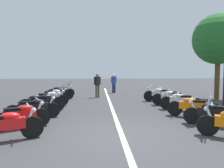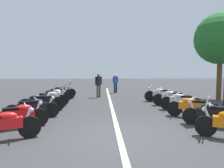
# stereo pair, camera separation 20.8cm
# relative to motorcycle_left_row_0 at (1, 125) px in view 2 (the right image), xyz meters

# --- Properties ---
(ground_plane) EXTENTS (80.00, 80.00, 0.00)m
(ground_plane) POSITION_rel_motorcycle_left_row_0_xyz_m (0.25, -3.29, -0.46)
(ground_plane) COLOR #38383A
(lane_centre_stripe) EXTENTS (21.60, 0.16, 0.01)m
(lane_centre_stripe) POSITION_rel_motorcycle_left_row_0_xyz_m (5.33, -3.29, -0.45)
(lane_centre_stripe) COLOR beige
(lane_centre_stripe) RESTS_ON ground_plane
(motorcycle_left_row_0) EXTENTS (1.06, 2.02, 1.00)m
(motorcycle_left_row_0) POSITION_rel_motorcycle_left_row_0_xyz_m (0.00, 0.00, 0.00)
(motorcycle_left_row_0) COLOR black
(motorcycle_left_row_0) RESTS_ON ground_plane
(motorcycle_left_row_1) EXTENTS (1.05, 1.84, 1.00)m
(motorcycle_left_row_1) POSITION_rel_motorcycle_left_row_0_xyz_m (1.25, 0.01, -0.00)
(motorcycle_left_row_1) COLOR black
(motorcycle_left_row_1) RESTS_ON ground_plane
(motorcycle_left_row_2) EXTENTS (0.89, 2.05, 0.99)m
(motorcycle_left_row_2) POSITION_rel_motorcycle_left_row_0_xyz_m (2.71, 0.01, -0.01)
(motorcycle_left_row_2) COLOR black
(motorcycle_left_row_2) RESTS_ON ground_plane
(motorcycle_left_row_3) EXTENTS (1.11, 1.97, 1.02)m
(motorcycle_left_row_3) POSITION_rel_motorcycle_left_row_0_xyz_m (3.99, -0.01, 0.01)
(motorcycle_left_row_3) COLOR black
(motorcycle_left_row_3) RESTS_ON ground_plane
(motorcycle_left_row_4) EXTENTS (0.86, 2.05, 1.20)m
(motorcycle_left_row_4) POSITION_rel_motorcycle_left_row_0_xyz_m (5.44, 0.04, 0.01)
(motorcycle_left_row_4) COLOR black
(motorcycle_left_row_4) RESTS_ON ground_plane
(motorcycle_left_row_5) EXTENTS (1.09, 1.83, 1.19)m
(motorcycle_left_row_5) POSITION_rel_motorcycle_left_row_0_xyz_m (6.72, 0.03, -0.00)
(motorcycle_left_row_5) COLOR black
(motorcycle_left_row_5) RESTS_ON ground_plane
(motorcycle_left_row_6) EXTENTS (1.14, 1.86, 1.21)m
(motorcycle_left_row_6) POSITION_rel_motorcycle_left_row_0_xyz_m (8.01, -0.04, 0.01)
(motorcycle_left_row_6) COLOR black
(motorcycle_left_row_6) RESTS_ON ground_plane
(motorcycle_left_row_7) EXTENTS (0.88, 1.89, 1.19)m
(motorcycle_left_row_7) POSITION_rel_motorcycle_left_row_0_xyz_m (9.29, 0.04, -0.00)
(motorcycle_left_row_7) COLOR black
(motorcycle_left_row_7) RESTS_ON ground_plane
(motorcycle_right_row_1) EXTENTS (1.23, 1.89, 0.98)m
(motorcycle_right_row_1) POSITION_rel_motorcycle_left_row_0_xyz_m (1.18, -6.64, -0.01)
(motorcycle_right_row_1) COLOR black
(motorcycle_right_row_1) RESTS_ON ground_plane
(motorcycle_right_row_2) EXTENTS (1.20, 1.92, 1.00)m
(motorcycle_right_row_2) POSITION_rel_motorcycle_left_row_0_xyz_m (2.55, -6.51, -0.00)
(motorcycle_right_row_2) COLOR black
(motorcycle_right_row_2) RESTS_ON ground_plane
(motorcycle_right_row_3) EXTENTS (1.09, 1.88, 1.01)m
(motorcycle_right_row_3) POSITION_rel_motorcycle_left_row_0_xyz_m (4.01, -6.57, 0.00)
(motorcycle_right_row_3) COLOR black
(motorcycle_right_row_3) RESTS_ON ground_plane
(motorcycle_right_row_4) EXTENTS (1.18, 1.98, 1.00)m
(motorcycle_right_row_4) POSITION_rel_motorcycle_left_row_0_xyz_m (5.25, -6.57, 0.00)
(motorcycle_right_row_4) COLOR black
(motorcycle_right_row_4) RESTS_ON ground_plane
(motorcycle_right_row_5) EXTENTS (0.99, 2.12, 1.01)m
(motorcycle_right_row_5) POSITION_rel_motorcycle_left_row_0_xyz_m (6.79, -6.46, 0.01)
(motorcycle_right_row_5) COLOR black
(motorcycle_right_row_5) RESTS_ON ground_plane
(bystander_0) EXTENTS (0.32, 0.48, 1.61)m
(bystander_0) POSITION_rel_motorcycle_left_row_0_xyz_m (11.96, -3.92, 0.48)
(bystander_0) COLOR #1E2338
(bystander_0) RESTS_ON ground_plane
(bystander_1) EXTENTS (0.32, 0.47, 1.72)m
(bystander_1) POSITION_rel_motorcycle_left_row_0_xyz_m (9.08, -2.53, 0.55)
(bystander_1) COLOR brown
(bystander_1) RESTS_ON ground_plane
(roadside_tree_0) EXTENTS (3.30, 3.30, 5.63)m
(roadside_tree_0) POSITION_rel_motorcycle_left_row_0_xyz_m (7.55, -10.44, 3.50)
(roadside_tree_0) COLOR brown
(roadside_tree_0) RESTS_ON ground_plane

